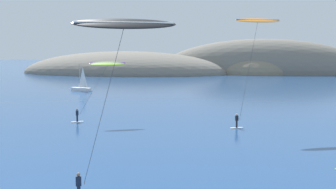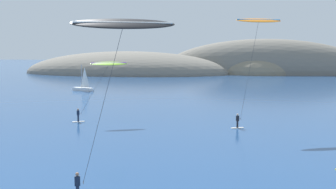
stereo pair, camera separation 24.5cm
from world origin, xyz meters
name	(u,v)px [view 1 (the left image)]	position (x,y,z in m)	size (l,w,h in m)	color
headland_island	(214,73)	(-3.55, 145.81, 0.00)	(126.91, 63.82, 25.21)	slate
sailboat_far	(80,88)	(-28.08, 73.62, 0.64)	(5.85, 3.10, 5.70)	white
kitesurfer_black	(121,35)	(-0.97, 11.88, 10.02)	(6.65, 3.54, 11.12)	#2D2D33
kitesurfer_lime	(105,69)	(-10.66, 38.05, 6.65)	(6.76, 3.60, 7.59)	silver
kitesurfer_orange	(256,28)	(7.83, 36.73, 11.51)	(5.74, 3.35, 12.72)	silver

